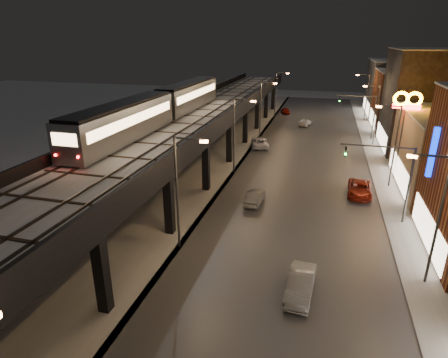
# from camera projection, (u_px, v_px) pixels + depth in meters

# --- Properties ---
(road_surface) EXTENTS (17.00, 120.00, 0.06)m
(road_surface) POSITION_uv_depth(u_px,v_px,m) (304.00, 168.00, 47.44)
(road_surface) COLOR #46474D
(road_surface) RESTS_ON ground
(sidewalk_right) EXTENTS (4.00, 120.00, 0.14)m
(sidewalk_right) POSITION_uv_depth(u_px,v_px,m) (388.00, 175.00, 44.98)
(sidewalk_right) COLOR #9FA1A8
(sidewalk_right) RESTS_ON ground
(under_viaduct_pavement) EXTENTS (11.00, 120.00, 0.06)m
(under_viaduct_pavement) POSITION_uv_depth(u_px,v_px,m) (203.00, 159.00, 50.74)
(under_viaduct_pavement) COLOR #9FA1A8
(under_viaduct_pavement) RESTS_ON ground
(elevated_viaduct) EXTENTS (9.00, 100.00, 6.30)m
(elevated_viaduct) POSITION_uv_depth(u_px,v_px,m) (194.00, 124.00, 45.91)
(elevated_viaduct) COLOR black
(elevated_viaduct) RESTS_ON ground
(viaduct_trackbed) EXTENTS (8.40, 100.00, 0.32)m
(viaduct_trackbed) POSITION_uv_depth(u_px,v_px,m) (194.00, 117.00, 45.76)
(viaduct_trackbed) COLOR #B2B7C1
(viaduct_trackbed) RESTS_ON elevated_viaduct
(viaduct_parapet_streetside) EXTENTS (0.30, 100.00, 1.10)m
(viaduct_parapet_streetside) POSITION_uv_depth(u_px,v_px,m) (228.00, 115.00, 44.55)
(viaduct_parapet_streetside) COLOR black
(viaduct_parapet_streetside) RESTS_ON elevated_viaduct
(viaduct_parapet_far) EXTENTS (0.30, 100.00, 1.10)m
(viaduct_parapet_far) POSITION_uv_depth(u_px,v_px,m) (161.00, 112.00, 46.68)
(viaduct_parapet_far) COLOR black
(viaduct_parapet_far) RESTS_ON elevated_viaduct
(building_d) EXTENTS (12.20, 13.20, 14.16)m
(building_d) POSITION_uv_depth(u_px,v_px,m) (433.00, 102.00, 52.64)
(building_d) COLOR #222227
(building_d) RESTS_ON ground
(building_e) EXTENTS (12.20, 12.20, 10.16)m
(building_e) POSITION_uv_depth(u_px,v_px,m) (411.00, 101.00, 65.98)
(building_e) COLOR brown
(building_e) RESTS_ON ground
(building_f) EXTENTS (12.20, 16.20, 11.16)m
(building_f) POSITION_uv_depth(u_px,v_px,m) (399.00, 88.00, 78.44)
(building_f) COLOR #333438
(building_f) RESTS_ON ground
(streetlight_left_1) EXTENTS (2.57, 0.28, 9.00)m
(streetlight_left_1) POSITION_uv_depth(u_px,v_px,m) (180.00, 186.00, 27.68)
(streetlight_left_1) COLOR #38383A
(streetlight_left_1) RESTS_ON ground
(streetlight_right_1) EXTENTS (2.56, 0.28, 9.00)m
(streetlight_right_1) POSITION_uv_depth(u_px,v_px,m) (435.00, 213.00, 23.49)
(streetlight_right_1) COLOR #38383A
(streetlight_right_1) RESTS_ON ground
(streetlight_left_2) EXTENTS (2.57, 0.28, 9.00)m
(streetlight_left_2) POSITION_uv_depth(u_px,v_px,m) (236.00, 131.00, 43.92)
(streetlight_left_2) COLOR #38383A
(streetlight_left_2) RESTS_ON ground
(streetlight_right_2) EXTENTS (2.56, 0.28, 9.00)m
(streetlight_right_2) POSITION_uv_depth(u_px,v_px,m) (393.00, 141.00, 39.73)
(streetlight_right_2) COLOR #38383A
(streetlight_right_2) RESTS_ON ground
(streetlight_left_3) EXTENTS (2.57, 0.28, 9.00)m
(streetlight_left_3) POSITION_uv_depth(u_px,v_px,m) (262.00, 106.00, 60.16)
(streetlight_left_3) COLOR #38383A
(streetlight_left_3) RESTS_ON ground
(streetlight_right_3) EXTENTS (2.56, 0.28, 9.00)m
(streetlight_right_3) POSITION_uv_depth(u_px,v_px,m) (376.00, 111.00, 55.97)
(streetlight_right_3) COLOR #38383A
(streetlight_right_3) RESTS_ON ground
(streetlight_left_4) EXTENTS (2.57, 0.28, 9.00)m
(streetlight_left_4) POSITION_uv_depth(u_px,v_px,m) (277.00, 91.00, 76.41)
(streetlight_left_4) COLOR #38383A
(streetlight_left_4) RESTS_ON ground
(streetlight_right_4) EXTENTS (2.56, 0.28, 9.00)m
(streetlight_right_4) POSITION_uv_depth(u_px,v_px,m) (366.00, 94.00, 72.21)
(streetlight_right_4) COLOR #38383A
(streetlight_right_4) RESTS_ON ground
(traffic_light_rig_a) EXTENTS (6.10, 0.34, 7.00)m
(traffic_light_rig_a) POSITION_uv_depth(u_px,v_px,m) (396.00, 175.00, 32.08)
(traffic_light_rig_a) COLOR #38383A
(traffic_light_rig_a) RESTS_ON ground
(traffic_light_rig_b) EXTENTS (6.10, 0.34, 7.00)m
(traffic_light_rig_b) POSITION_uv_depth(u_px,v_px,m) (367.00, 112.00, 59.15)
(traffic_light_rig_b) COLOR #38383A
(traffic_light_rig_b) RESTS_ON ground
(subway_train) EXTENTS (2.83, 34.30, 3.37)m
(subway_train) POSITION_uv_depth(u_px,v_px,m) (162.00, 106.00, 42.41)
(subway_train) COLOR gray
(subway_train) RESTS_ON viaduct_trackbed
(car_near_white) EXTENTS (1.51, 4.11, 1.34)m
(car_near_white) POSITION_uv_depth(u_px,v_px,m) (255.00, 198.00, 37.05)
(car_near_white) COLOR #5D5F61
(car_near_white) RESTS_ON ground
(car_mid_silver) EXTENTS (3.57, 5.69, 1.46)m
(car_mid_silver) POSITION_uv_depth(u_px,v_px,m) (260.00, 143.00, 56.16)
(car_mid_silver) COLOR white
(car_mid_silver) RESTS_ON ground
(car_mid_dark) EXTENTS (2.62, 4.56, 1.25)m
(car_mid_dark) POSITION_uv_depth(u_px,v_px,m) (305.00, 123.00, 69.84)
(car_mid_dark) COLOR silver
(car_mid_dark) RESTS_ON ground
(car_far_white) EXTENTS (2.47, 3.99, 1.27)m
(car_far_white) POSITION_uv_depth(u_px,v_px,m) (285.00, 111.00, 80.98)
(car_far_white) COLOR #720E06
(car_far_white) RESTS_ON ground
(car_onc_silver) EXTENTS (1.84, 4.59, 1.48)m
(car_onc_silver) POSITION_uv_depth(u_px,v_px,m) (300.00, 285.00, 23.86)
(car_onc_silver) COLOR #91959E
(car_onc_silver) RESTS_ON ground
(car_onc_dark) EXTENTS (2.62, 5.21, 1.42)m
(car_onc_dark) POSITION_uv_depth(u_px,v_px,m) (360.00, 189.00, 38.93)
(car_onc_dark) COLOR maroon
(car_onc_dark) RESTS_ON ground
(sign_mcdonalds) EXTENTS (3.00, 0.65, 10.08)m
(sign_mcdonalds) POSITION_uv_depth(u_px,v_px,m) (406.00, 109.00, 41.00)
(sign_mcdonalds) COLOR #38383A
(sign_mcdonalds) RESTS_ON ground
(sign_carwash) EXTENTS (1.77, 0.35, 9.16)m
(sign_carwash) POSITION_uv_depth(u_px,v_px,m) (441.00, 161.00, 29.12)
(sign_carwash) COLOR #38383A
(sign_carwash) RESTS_ON ground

